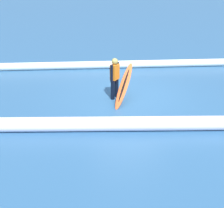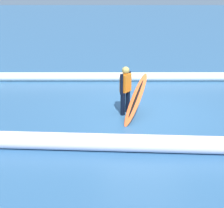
# 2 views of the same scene
# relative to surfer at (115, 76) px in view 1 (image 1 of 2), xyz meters

# --- Properties ---
(ground_plane) EXTENTS (137.77, 137.77, 0.00)m
(ground_plane) POSITION_rel_surfer_xyz_m (-0.53, -0.16, -0.81)
(ground_plane) COLOR #325F8B
(surfer) EXTENTS (0.36, 0.48, 1.44)m
(surfer) POSITION_rel_surfer_xyz_m (0.00, 0.00, 0.00)
(surfer) COLOR black
(surfer) RESTS_ON ground_plane
(surfboard) EXTENTS (0.96, 1.77, 1.12)m
(surfboard) POSITION_rel_surfer_xyz_m (-0.31, 0.21, -0.26)
(surfboard) COLOR #E55926
(surfboard) RESTS_ON ground_plane
(wave_crest_foreground) EXTENTS (23.12, 0.45, 0.35)m
(wave_crest_foreground) POSITION_rel_surfer_xyz_m (-0.84, -3.70, -0.64)
(wave_crest_foreground) COLOR white
(wave_crest_foreground) RESTS_ON ground_plane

